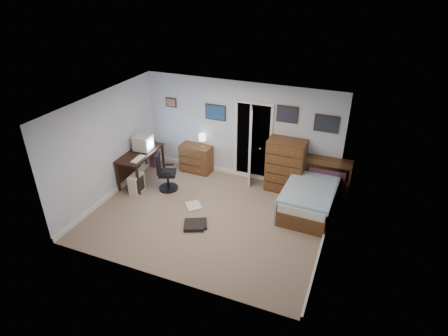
{
  "coord_description": "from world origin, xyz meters",
  "views": [
    {
      "loc": [
        2.87,
        -6.12,
        4.84
      ],
      "look_at": [
        0.26,
        0.3,
        1.1
      ],
      "focal_mm": 30.0,
      "sensor_mm": 36.0,
      "label": 1
    }
  ],
  "objects_px": {
    "low_dresser": "(196,158)",
    "bed": "(310,195)",
    "tall_dresser": "(286,165)",
    "office_chair": "(165,176)",
    "computer_desk": "(137,158)"
  },
  "relations": [
    {
      "from": "computer_desk",
      "to": "office_chair",
      "type": "relative_size",
      "value": 1.45
    },
    {
      "from": "low_dresser",
      "to": "tall_dresser",
      "type": "xyz_separation_m",
      "value": [
        2.4,
        -0.02,
        0.29
      ]
    },
    {
      "from": "low_dresser",
      "to": "bed",
      "type": "distance_m",
      "value": 3.18
    },
    {
      "from": "low_dresser",
      "to": "bed",
      "type": "xyz_separation_m",
      "value": [
        3.12,
        -0.58,
        -0.05
      ]
    },
    {
      "from": "low_dresser",
      "to": "tall_dresser",
      "type": "distance_m",
      "value": 2.42
    },
    {
      "from": "low_dresser",
      "to": "bed",
      "type": "bearing_deg",
      "value": -6.82
    },
    {
      "from": "bed",
      "to": "office_chair",
      "type": "bearing_deg",
      "value": -168.82
    },
    {
      "from": "office_chair",
      "to": "low_dresser",
      "type": "height_order",
      "value": "office_chair"
    },
    {
      "from": "computer_desk",
      "to": "low_dresser",
      "type": "distance_m",
      "value": 1.53
    },
    {
      "from": "computer_desk",
      "to": "office_chair",
      "type": "bearing_deg",
      "value": -13.22
    },
    {
      "from": "office_chair",
      "to": "bed",
      "type": "xyz_separation_m",
      "value": [
        3.4,
        0.55,
        -0.06
      ]
    },
    {
      "from": "office_chair",
      "to": "tall_dresser",
      "type": "xyz_separation_m",
      "value": [
        2.68,
        1.1,
        0.28
      ]
    },
    {
      "from": "tall_dresser",
      "to": "bed",
      "type": "distance_m",
      "value": 0.97
    },
    {
      "from": "tall_dresser",
      "to": "low_dresser",
      "type": "bearing_deg",
      "value": -179.61
    },
    {
      "from": "low_dresser",
      "to": "tall_dresser",
      "type": "height_order",
      "value": "tall_dresser"
    }
  ]
}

